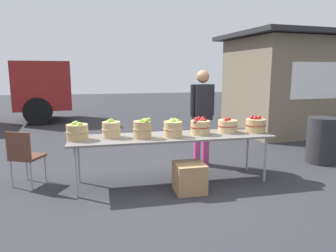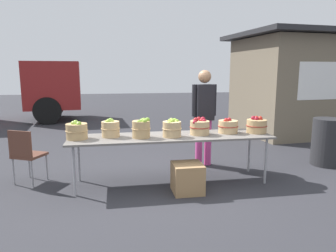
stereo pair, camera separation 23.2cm
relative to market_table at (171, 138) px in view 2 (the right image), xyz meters
The scene contains 14 objects.
ground_plane 0.72m from the market_table, ahead, with size 40.00×40.00×0.00m, color #2D2D33.
market_table is the anchor object (origin of this frame).
apple_basket_green_0 1.41m from the market_table, behind, with size 0.33×0.33×0.28m.
apple_basket_green_1 0.94m from the market_table, behind, with size 0.29×0.29×0.29m.
apple_basket_green_2 0.50m from the market_table, behind, with size 0.28×0.28×0.30m.
apple_basket_green_3 0.18m from the market_table, 93.56° to the right, with size 0.30×0.30×0.28m.
apple_basket_red_0 0.48m from the market_table, ahead, with size 0.32×0.32×0.28m.
apple_basket_red_1 0.95m from the market_table, ahead, with size 0.33×0.33×0.25m.
apple_basket_red_2 1.41m from the market_table, ahead, with size 0.34×0.34×0.27m.
vendor_adult 1.14m from the market_table, 46.74° to the left, with size 0.46×0.25×1.75m.
food_kiosk 5.45m from the market_table, 38.64° to the left, with size 3.75×3.21×2.74m.
folding_chair 2.24m from the market_table, behind, with size 0.54×0.54×0.86m.
trash_barrel 3.07m from the market_table, ahead, with size 0.56×0.56×0.87m, color #262628.
produce_crate 0.68m from the market_table, 70.22° to the right, with size 0.42×0.42×0.42m, color #A87F51.
Camera 2 is at (-0.86, -4.59, 1.73)m, focal length 33.14 mm.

